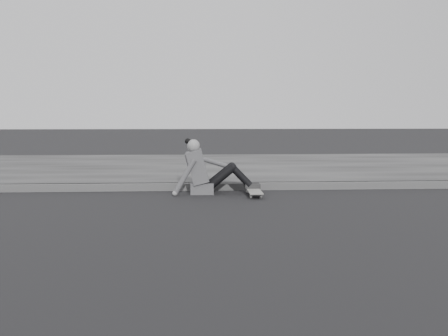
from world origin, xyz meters
name	(u,v)px	position (x,y,z in m)	size (l,w,h in m)	color
ground	(183,224)	(0.00, 0.00, 0.00)	(80.00, 80.00, 0.00)	black
curb	(187,187)	(0.00, 2.58, 0.06)	(24.00, 0.16, 0.12)	#494949
sidewalk	(189,168)	(0.00, 5.60, 0.06)	(24.00, 6.00, 0.12)	#353535
skateboard	(254,191)	(1.04, 1.97, 0.07)	(0.20, 0.78, 0.09)	#A7A8A2
seated_woman	(206,171)	(0.31, 2.22, 0.36)	(1.38, 0.46, 0.88)	#4B4B4D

